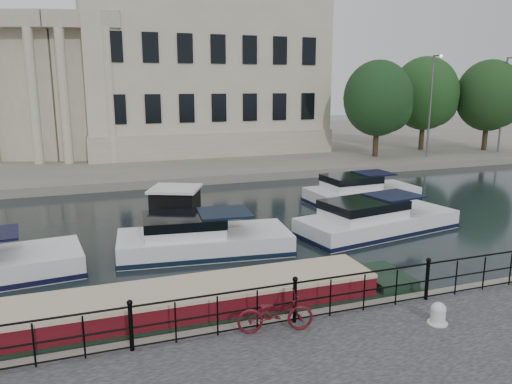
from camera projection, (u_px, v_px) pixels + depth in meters
ground_plane at (263, 306)px, 14.75m from camera, size 160.00×160.00×0.00m
far_bank at (128, 146)px, 50.54m from camera, size 120.00×42.00×0.55m
railing at (295, 298)px, 12.43m from camera, size 24.14×0.14×1.22m
civic_building at (117, 77)px, 44.82m from camera, size 53.55×31.84×16.85m
lamp_posts at (468, 104)px, 41.37m from camera, size 8.24×1.55×8.07m
bicycle at (275, 313)px, 11.99m from camera, size 1.95×0.98×0.98m
mooring_bollard at (438, 314)px, 12.43m from camera, size 0.50×0.50×0.57m
narrowboat at (149, 322)px, 12.93m from camera, size 15.64×2.20×1.57m
harbour_hut at (176, 214)px, 21.46m from camera, size 3.45×3.22×2.17m
cabin_cruisers at (232, 232)px, 20.78m from camera, size 26.62×9.00×1.99m
trees at (435, 98)px, 42.88m from camera, size 17.05×7.97×8.25m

